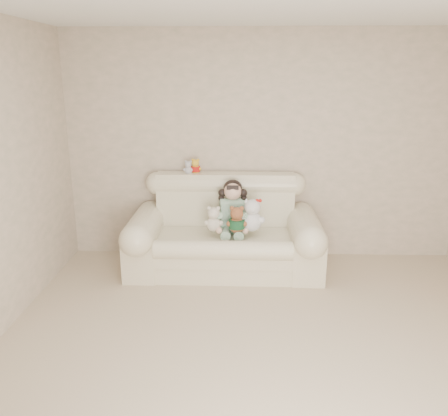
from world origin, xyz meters
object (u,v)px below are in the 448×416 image
(seated_child, at_px, (233,206))
(white_cat, at_px, (252,212))
(cream_teddy, at_px, (214,217))
(sofa, at_px, (224,226))
(brown_teddy, at_px, (237,217))

(seated_child, height_order, white_cat, seated_child)
(seated_child, xyz_separation_m, white_cat, (0.21, -0.18, -0.00))
(white_cat, xyz_separation_m, cream_teddy, (-0.41, -0.02, -0.05))
(sofa, height_order, cream_teddy, sofa)
(seated_child, bearing_deg, sofa, -147.22)
(sofa, height_order, seated_child, sofa)
(cream_teddy, bearing_deg, seated_child, 21.24)
(white_cat, bearing_deg, cream_teddy, 161.91)
(brown_teddy, distance_m, white_cat, 0.18)
(seated_child, bearing_deg, cream_teddy, -143.82)
(seated_child, xyz_separation_m, brown_teddy, (0.05, -0.24, -0.05))
(seated_child, relative_size, cream_teddy, 1.85)
(cream_teddy, bearing_deg, sofa, 23.75)
(sofa, relative_size, white_cat, 4.93)
(sofa, bearing_deg, seated_child, 41.99)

